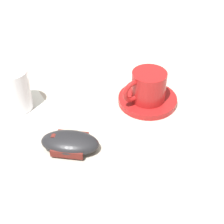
{
  "coord_description": "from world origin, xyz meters",
  "views": [
    {
      "loc": [
        0.42,
        -0.36,
        0.45
      ],
      "look_at": [
        0.07,
        0.03,
        0.03
      ],
      "focal_mm": 55.0,
      "sensor_mm": 36.0,
      "label": 1
    }
  ],
  "objects_px": {
    "saucer": "(147,100)",
    "coffee_cup": "(148,86)",
    "computer_mouse": "(70,143)",
    "drinking_glass": "(15,90)"
  },
  "relations": [
    {
      "from": "saucer",
      "to": "coffee_cup",
      "type": "relative_size",
      "value": 1.25
    },
    {
      "from": "coffee_cup",
      "to": "computer_mouse",
      "type": "bearing_deg",
      "value": -95.84
    },
    {
      "from": "saucer",
      "to": "computer_mouse",
      "type": "bearing_deg",
      "value": -95.14
    },
    {
      "from": "coffee_cup",
      "to": "drinking_glass",
      "type": "distance_m",
      "value": 0.27
    },
    {
      "from": "drinking_glass",
      "to": "saucer",
      "type": "bearing_deg",
      "value": 46.47
    },
    {
      "from": "computer_mouse",
      "to": "saucer",
      "type": "bearing_deg",
      "value": 84.86
    },
    {
      "from": "coffee_cup",
      "to": "drinking_glass",
      "type": "relative_size",
      "value": 1.12
    },
    {
      "from": "saucer",
      "to": "computer_mouse",
      "type": "distance_m",
      "value": 0.21
    },
    {
      "from": "coffee_cup",
      "to": "computer_mouse",
      "type": "xyz_separation_m",
      "value": [
        -0.02,
        -0.2,
        -0.03
      ]
    },
    {
      "from": "saucer",
      "to": "drinking_glass",
      "type": "distance_m",
      "value": 0.28
    }
  ]
}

